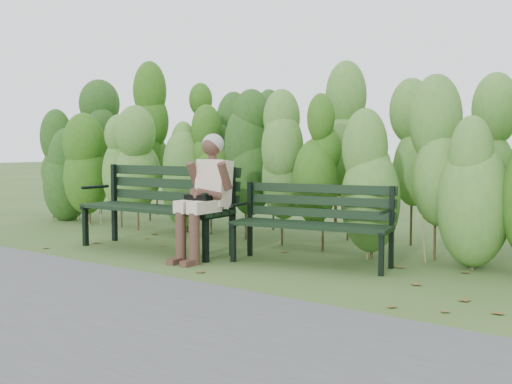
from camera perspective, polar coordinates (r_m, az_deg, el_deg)
The scene contains 7 objects.
ground at distance 6.46m, azimuth -1.86°, elevation -6.84°, with size 80.00×80.00×0.00m, color #355422.
footpath at distance 4.97m, azimuth -18.08°, elevation -10.40°, with size 60.00×2.50×0.01m, color #474749.
hedge_band at distance 7.88m, azimuth 6.57°, elevation 4.35°, with size 11.04×1.67×2.42m.
leaf_litter at distance 6.07m, azimuth -1.33°, elevation -7.54°, with size 5.54×2.13×0.01m.
bench_left at distance 7.37m, azimuth -9.02°, elevation -0.78°, with size 2.07×0.75×1.02m.
bench_right at distance 6.42m, azimuth 5.47°, elevation -2.40°, with size 1.77×0.86×0.85m.
seated_woman at distance 6.64m, azimuth -4.81°, elevation 0.41°, with size 0.54×0.79×1.40m.
Camera 1 is at (3.94, -4.97, 1.25)m, focal length 42.00 mm.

